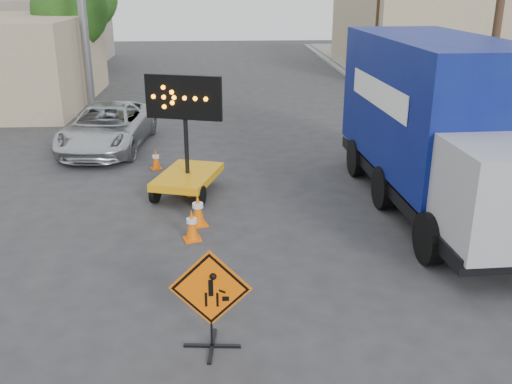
{
  "coord_description": "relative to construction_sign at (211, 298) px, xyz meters",
  "views": [
    {
      "loc": [
        -0.64,
        -7.94,
        5.53
      ],
      "look_at": [
        0.05,
        3.26,
        1.36
      ],
      "focal_mm": 40.0,
      "sensor_mm": 36.0,
      "label": 1
    }
  ],
  "objects": [
    {
      "name": "arrow_board",
      "position": [
        -0.73,
        7.06,
        -0.19
      ],
      "size": [
        2.01,
        2.6,
        3.27
      ],
      "rotation": [
        0.0,
        0.0,
        -0.3
      ],
      "color": "orange",
      "rests_on": "ground"
    },
    {
      "name": "cone_c",
      "position": [
        -0.61,
        7.0,
        -0.58
      ],
      "size": [
        0.39,
        0.39,
        0.66
      ],
      "rotation": [
        0.0,
        0.0,
        0.2
      ],
      "color": "#FF6305",
      "rests_on": "ground"
    },
    {
      "name": "tree_left_near",
      "position": [
        -7.13,
        22.19,
        3.25
      ],
      "size": [
        3.71,
        3.71,
        6.03
      ],
      "color": "#4B3120",
      "rests_on": "ground"
    },
    {
      "name": "storefront_left_far",
      "position": [
        -14.13,
        34.19,
        1.29
      ],
      "size": [
        12.0,
        10.0,
        4.4
      ],
      "primitive_type": "cube",
      "color": "gray",
      "rests_on": "ground"
    },
    {
      "name": "cone_a",
      "position": [
        -0.49,
        4.09,
        -0.54
      ],
      "size": [
        0.46,
        0.46,
        0.74
      ],
      "rotation": [
        0.0,
        0.0,
        0.26
      ],
      "color": "#FF6305",
      "rests_on": "ground"
    },
    {
      "name": "building_right_far",
      "position": [
        13.87,
        30.19,
        1.39
      ],
      "size": [
        10.0,
        14.0,
        4.6
      ],
      "primitive_type": "cube",
      "color": "tan",
      "rests_on": "ground"
    },
    {
      "name": "utility_pole_near",
      "position": [
        8.87,
        10.19,
        3.77
      ],
      "size": [
        1.8,
        0.26,
        9.0
      ],
      "color": "#4B3120",
      "rests_on": "ground"
    },
    {
      "name": "box_truck",
      "position": [
        5.61,
        5.77,
        1.01
      ],
      "size": [
        3.11,
        9.01,
        4.24
      ],
      "rotation": [
        0.0,
        0.0,
        0.04
      ],
      "color": "black",
      "rests_on": "ground"
    },
    {
      "name": "cone_b",
      "position": [
        -0.38,
        4.91,
        -0.51
      ],
      "size": [
        0.52,
        0.52,
        0.8
      ],
      "rotation": [
        0.0,
        0.0,
        0.32
      ],
      "color": "#FF6305",
      "rests_on": "ground"
    },
    {
      "name": "sidewalk_right",
      "position": [
        10.37,
        15.19,
        -0.83
      ],
      "size": [
        4.0,
        60.0,
        0.15
      ],
      "primitive_type": "cube",
      "color": "gray",
      "rests_on": "ground"
    },
    {
      "name": "ground",
      "position": [
        0.87,
        0.19,
        -0.91
      ],
      "size": [
        100.0,
        100.0,
        0.0
      ],
      "primitive_type": "plane",
      "color": "#2D2D30",
      "rests_on": "ground"
    },
    {
      "name": "curb_right",
      "position": [
        8.07,
        15.19,
        -0.85
      ],
      "size": [
        0.4,
        60.0,
        0.12
      ],
      "primitive_type": "cube",
      "color": "gray",
      "rests_on": "ground"
    },
    {
      "name": "pickup_truck",
      "position": [
        -3.73,
        11.87,
        -0.15
      ],
      "size": [
        3.04,
        5.7,
        1.52
      ],
      "primitive_type": "imported",
      "rotation": [
        0.0,
        0.0,
        -0.1
      ],
      "color": "silver",
      "rests_on": "ground"
    },
    {
      "name": "construction_sign",
      "position": [
        0.0,
        0.0,
        0.0
      ],
      "size": [
        1.3,
        0.92,
        1.72
      ],
      "rotation": [
        0.0,
        0.0,
        -0.09
      ],
      "color": "black",
      "rests_on": "ground"
    },
    {
      "name": "cone_d",
      "position": [
        -1.84,
        9.39,
        -0.6
      ],
      "size": [
        0.4,
        0.4,
        0.63
      ],
      "rotation": [
        0.0,
        0.0,
        0.31
      ],
      "color": "#FF6305",
      "rests_on": "ground"
    }
  ]
}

